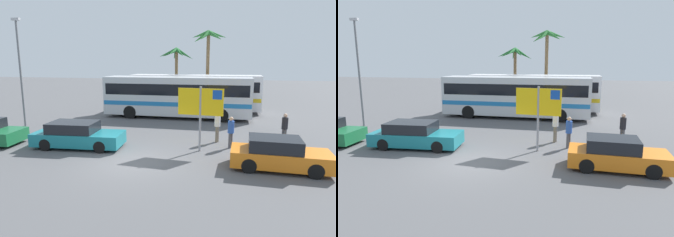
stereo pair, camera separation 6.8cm
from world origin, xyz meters
The scene contains 12 objects.
ground centered at (0.00, 0.00, 0.00)m, with size 120.00×120.00×0.00m, color #565659.
bus_front_coach centered at (-0.01, 10.81, 1.78)m, with size 11.26×2.52×3.17m.
bus_rear_coach centered at (0.92, 14.20, 1.78)m, with size 11.26×2.52×3.17m.
ferry_sign centered at (2.76, 2.37, 2.33)m, with size 2.20×0.22×3.20m.
car_teal centered at (-3.50, 1.68, 0.64)m, with size 4.64×2.10×1.32m.
car_orange centered at (6.13, 0.55, 0.63)m, with size 3.98×1.78×1.32m.
pedestrian_by_bus centered at (3.46, 4.21, 1.08)m, with size 0.32×0.32×1.81m.
pedestrian_crossing_lot centered at (4.19, 3.23, 0.95)m, with size 0.32×0.32×1.62m.
pedestrian_near_sign centered at (7.00, 4.71, 0.96)m, with size 0.32×0.32×1.64m.
lamp_post_right_side centered at (-9.59, 5.54, 3.87)m, with size 0.56×0.20×7.09m.
palm_tree_seaside centered at (1.79, 17.36, 5.97)m, with size 3.39×3.46×7.24m.
palm_tree_inland centered at (-1.72, 19.37, 4.75)m, with size 3.75×3.88×5.76m.
Camera 1 is at (4.19, -11.72, 4.38)m, focal length 31.63 mm.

